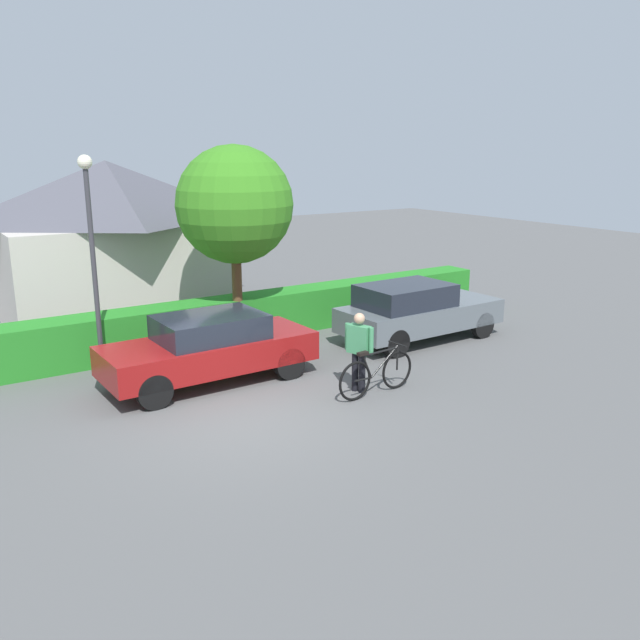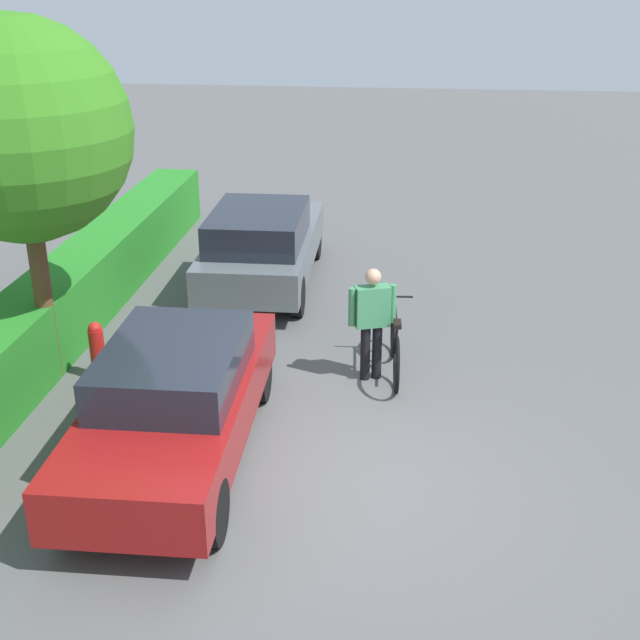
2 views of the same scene
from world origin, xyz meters
TOP-DOWN VIEW (x-y plane):
  - ground_plane at (0.00, 0.00)m, footprint 60.00×60.00m
  - parked_car_near at (0.27, 2.00)m, footprint 4.21×1.69m
  - parked_car_far at (5.68, 2.00)m, footprint 4.12×1.75m
  - bicycle at (2.63, -0.35)m, footprint 1.83×0.50m
  - person_rider at (2.44, -0.04)m, footprint 0.34×0.61m
  - tree_kerbside at (2.00, 4.21)m, footprint 2.70×2.70m
  - fire_hydrant at (2.04, 3.58)m, footprint 0.20×0.20m

SIDE VIEW (x-z plane):
  - ground_plane at x=0.00m, z-range 0.00..0.00m
  - bicycle at x=2.63m, z-range -0.05..0.87m
  - fire_hydrant at x=2.04m, z-range 0.01..0.82m
  - parked_car_near at x=0.27m, z-range 0.04..1.42m
  - parked_car_far at x=5.68m, z-range 0.04..1.47m
  - person_rider at x=2.44m, z-range 0.12..1.68m
  - tree_kerbside at x=2.00m, z-range 0.96..5.61m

